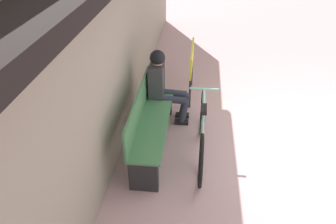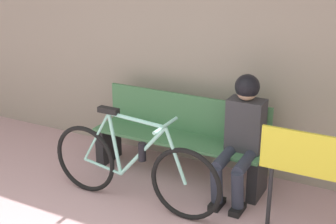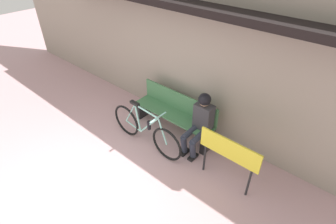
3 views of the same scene
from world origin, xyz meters
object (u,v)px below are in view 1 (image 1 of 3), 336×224
object	(u,v)px
person_seated	(163,82)
signboard	(192,61)
park_bench_near	(149,122)
bicycle	(202,132)

from	to	relation	value
person_seated	signboard	xyz separation A→B (m)	(0.82, -0.40, 0.01)
park_bench_near	person_seated	size ratio (longest dim) A/B	1.53
person_seated	signboard	distance (m)	0.91
park_bench_near	person_seated	distance (m)	0.76
signboard	person_seated	bearing A→B (deg)	153.72
bicycle	signboard	world-z (taller)	signboard
park_bench_near	bicycle	distance (m)	0.74
bicycle	signboard	xyz separation A→B (m)	(1.63, 0.21, 0.31)
park_bench_near	signboard	world-z (taller)	signboard
bicycle	park_bench_near	bearing A→B (deg)	81.08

